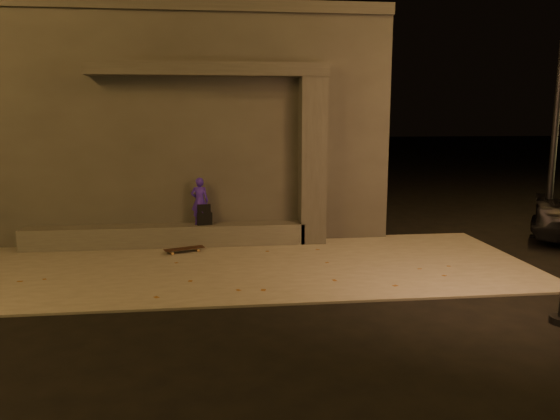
{
  "coord_description": "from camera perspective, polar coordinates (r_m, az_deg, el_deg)",
  "views": [
    {
      "loc": [
        -0.42,
        -8.0,
        2.86
      ],
      "look_at": [
        0.78,
        2.0,
        1.09
      ],
      "focal_mm": 35.0,
      "sensor_mm": 36.0,
      "label": 1
    }
  ],
  "objects": [
    {
      "name": "ground",
      "position": [
        8.51,
        -3.67,
        -9.67
      ],
      "size": [
        120.0,
        120.0,
        0.0
      ],
      "primitive_type": "plane",
      "color": "black",
      "rests_on": "ground"
    },
    {
      "name": "column",
      "position": [
        11.99,
        3.39,
        5.09
      ],
      "size": [
        0.55,
        0.55,
        3.6
      ],
      "primitive_type": "cube",
      "color": "#3B3936",
      "rests_on": "sidewalk"
    },
    {
      "name": "backpack",
      "position": [
        11.96,
        -7.92,
        -0.76
      ],
      "size": [
        0.35,
        0.26,
        0.46
      ],
      "rotation": [
        0.0,
        0.0,
        0.16
      ],
      "color": "black",
      "rests_on": "ledge"
    },
    {
      "name": "sidewalk",
      "position": [
        10.41,
        -4.29,
        -5.87
      ],
      "size": [
        11.0,
        4.4,
        0.04
      ],
      "primitive_type": "cube",
      "color": "#68625B",
      "rests_on": "ground"
    },
    {
      "name": "skateboard",
      "position": [
        11.46,
        -9.97,
        -4.03
      ],
      "size": [
        0.85,
        0.49,
        0.09
      ],
      "rotation": [
        0.0,
        0.0,
        0.36
      ],
      "color": "black",
      "rests_on": "sidewalk"
    },
    {
      "name": "ledge",
      "position": [
        12.09,
        -11.81,
        -2.62
      ],
      "size": [
        6.0,
        0.55,
        0.45
      ],
      "primitive_type": "cube",
      "color": "#4D4A46",
      "rests_on": "sidewalk"
    },
    {
      "name": "building",
      "position": [
        14.51,
        -9.24,
        8.87
      ],
      "size": [
        9.0,
        5.1,
        5.22
      ],
      "color": "#3B3936",
      "rests_on": "ground"
    },
    {
      "name": "canopy",
      "position": [
        11.84,
        -7.44,
        14.37
      ],
      "size": [
        5.0,
        0.7,
        0.28
      ],
      "primitive_type": "cube",
      "color": "#3B3936",
      "rests_on": "column"
    },
    {
      "name": "skateboarder",
      "position": [
        11.9,
        -8.39,
        0.92
      ],
      "size": [
        0.39,
        0.26,
        1.03
      ],
      "primitive_type": "imported",
      "rotation": [
        0.0,
        0.0,
        3.1
      ],
      "color": "#331AAB",
      "rests_on": "ledge"
    }
  ]
}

